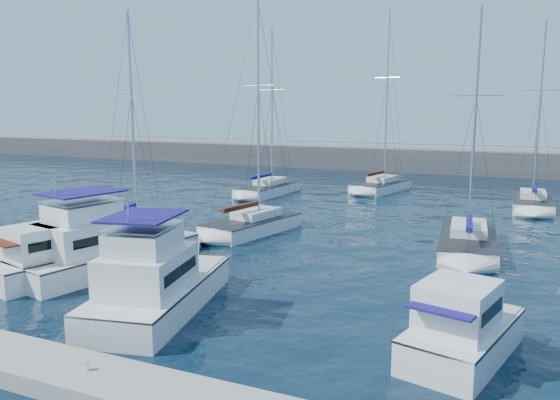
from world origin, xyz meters
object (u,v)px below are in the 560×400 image
at_px(motor_yacht_port_outer, 53,260).
at_px(sailboat_back_b, 381,186).
at_px(motor_yacht_stbd_outer, 461,333).
at_px(sailboat_mid_b, 252,225).
at_px(motor_yacht_stbd_inner, 155,286).
at_px(sailboat_back_a, 268,189).
at_px(sailboat_mid_d, 468,242).
at_px(sailboat_back_c, 532,203).
at_px(motor_yacht_port_inner, 101,249).
at_px(sailboat_mid_a, 132,226).

relative_size(motor_yacht_port_outer, sailboat_back_b, 0.38).
xyz_separation_m(motor_yacht_port_outer, motor_yacht_stbd_outer, (19.40, -1.00, 0.00)).
bearing_deg(sailboat_mid_b, motor_yacht_port_outer, -95.82).
distance_m(motor_yacht_stbd_outer, sailboat_back_b, 38.06).
xyz_separation_m(motor_yacht_stbd_inner, sailboat_back_a, (-9.19, 30.43, -0.60)).
bearing_deg(sailboat_mid_b, sailboat_mid_d, 16.71).
height_order(motor_yacht_port_outer, sailboat_back_a, sailboat_back_a).
distance_m(motor_yacht_stbd_inner, sailboat_back_c, 35.17).
height_order(motor_yacht_port_outer, sailboat_back_c, sailboat_back_c).
bearing_deg(motor_yacht_port_inner, sailboat_mid_b, 86.00).
relative_size(sailboat_mid_b, sailboat_back_a, 0.97).
bearing_deg(sailboat_back_a, motor_yacht_port_inner, -79.82).
distance_m(motor_yacht_port_inner, sailboat_back_b, 33.86).
xyz_separation_m(motor_yacht_port_inner, sailboat_mid_a, (-3.92, 7.33, -0.59)).
distance_m(motor_yacht_stbd_inner, sailboat_mid_a, 15.06).
bearing_deg(motor_yacht_stbd_outer, sailboat_mid_b, 150.38).
height_order(motor_yacht_port_outer, sailboat_mid_b, sailboat_mid_b).
xyz_separation_m(motor_yacht_stbd_inner, sailboat_mid_a, (-10.17, 11.09, -0.59)).
bearing_deg(motor_yacht_stbd_outer, sailboat_mid_a, 168.60).
bearing_deg(motor_yacht_port_outer, sailboat_mid_d, 53.45).
bearing_deg(sailboat_mid_b, motor_yacht_port_inner, -93.51).
xyz_separation_m(sailboat_mid_a, sailboat_mid_d, (21.02, 4.82, -0.03)).
bearing_deg(motor_yacht_port_outer, sailboat_back_b, 92.94).
distance_m(motor_yacht_port_outer, sailboat_mid_d, 23.17).
height_order(motor_yacht_port_inner, sailboat_back_b, sailboat_back_b).
distance_m(sailboat_back_a, sailboat_back_b, 11.64).
relative_size(motor_yacht_port_inner, sailboat_back_a, 0.64).
distance_m(motor_yacht_port_inner, sailboat_back_a, 26.84).
xyz_separation_m(sailboat_mid_b, sailboat_back_b, (3.51, 22.05, 0.03)).
distance_m(motor_yacht_stbd_inner, sailboat_back_b, 36.95).
bearing_deg(motor_yacht_port_outer, motor_yacht_stbd_outer, 12.59).
height_order(motor_yacht_stbd_outer, sailboat_mid_b, sailboat_mid_b).
bearing_deg(sailboat_mid_a, sailboat_mid_b, 17.40).
bearing_deg(sailboat_back_b, sailboat_mid_a, -98.32).
xyz_separation_m(motor_yacht_port_outer, sailboat_back_a, (-1.76, 28.75, -0.40)).
height_order(motor_yacht_port_inner, sailboat_back_a, sailboat_back_a).
xyz_separation_m(sailboat_mid_b, sailboat_mid_d, (13.90, 1.02, -0.03)).
bearing_deg(motor_yacht_stbd_inner, sailboat_mid_d, 43.95).
distance_m(motor_yacht_port_inner, motor_yacht_stbd_outer, 18.49).
height_order(motor_yacht_stbd_outer, sailboat_mid_a, sailboat_mid_a).
height_order(motor_yacht_port_outer, sailboat_back_b, sailboat_back_b).
bearing_deg(sailboat_mid_d, sailboat_back_b, 111.31).
height_order(motor_yacht_stbd_outer, sailboat_back_b, sailboat_back_b).
relative_size(sailboat_back_a, sailboat_back_b, 0.88).
height_order(sailboat_mid_d, sailboat_back_a, sailboat_back_a).
bearing_deg(motor_yacht_port_inner, sailboat_mid_a, 130.16).
bearing_deg(motor_yacht_stbd_inner, sailboat_back_b, 77.52).
bearing_deg(motor_yacht_stbd_outer, sailboat_back_c, 99.17).
distance_m(motor_yacht_stbd_outer, sailboat_mid_d, 15.28).
bearing_deg(motor_yacht_port_outer, sailboat_mid_a, 121.79).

